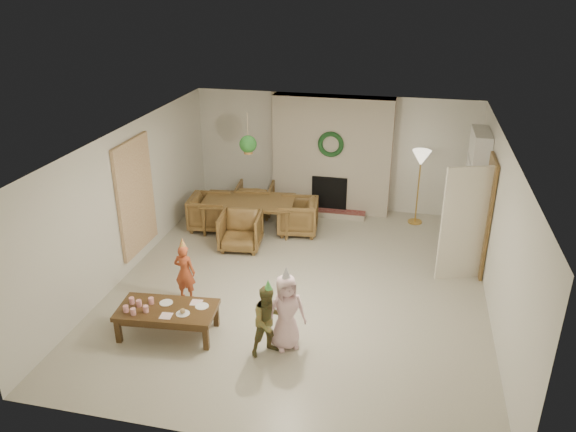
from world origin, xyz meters
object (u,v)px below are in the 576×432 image
(dining_chair_far, at_px, (255,199))
(child_red, at_px, (185,272))
(dining_chair_right, at_px, (298,216))
(coffee_table_top, at_px, (167,310))
(dining_chair_left, at_px, (210,212))
(child_pink, at_px, (286,312))
(child_plaid, at_px, (269,321))
(dining_chair_near, at_px, (241,231))
(dining_table, at_px, (248,216))

(dining_chair_far, bearing_deg, child_red, 81.39)
(dining_chair_far, xyz_separation_m, dining_chair_right, (1.08, -0.69, 0.00))
(child_red, bearing_deg, coffee_table_top, 99.00)
(dining_chair_left, bearing_deg, dining_chair_right, -90.00)
(dining_chair_left, bearing_deg, child_pink, -151.50)
(dining_chair_left, relative_size, dining_chair_right, 1.00)
(coffee_table_top, relative_size, child_plaid, 1.35)
(dining_chair_far, distance_m, child_plaid, 4.79)
(child_red, distance_m, child_plaid, 1.95)
(dining_chair_far, height_order, dining_chair_right, same)
(dining_chair_far, relative_size, dining_chair_left, 1.00)
(dining_chair_near, relative_size, dining_chair_far, 1.00)
(dining_chair_near, distance_m, child_red, 1.93)
(dining_chair_near, bearing_deg, dining_chair_right, 38.66)
(dining_chair_far, height_order, child_plaid, child_plaid)
(dining_chair_near, xyz_separation_m, dining_chair_far, (-0.17, 1.59, 0.00))
(dining_table, xyz_separation_m, dining_chair_far, (-0.08, 0.79, 0.03))
(dining_chair_far, height_order, child_red, child_red)
(dining_chair_near, distance_m, dining_chair_right, 1.28)
(dining_chair_near, bearing_deg, dining_chair_far, 90.00)
(coffee_table_top, distance_m, child_plaid, 1.53)
(child_plaid, bearing_deg, child_pink, 5.93)
(child_plaid, bearing_deg, dining_table, 70.66)
(coffee_table_top, distance_m, child_pink, 1.73)
(dining_chair_near, bearing_deg, child_plaid, -72.06)
(dining_chair_right, bearing_deg, dining_chair_near, -51.34)
(coffee_table_top, bearing_deg, child_plaid, -9.35)
(child_plaid, bearing_deg, coffee_table_top, 136.15)
(dining_table, relative_size, coffee_table_top, 1.30)
(dining_chair_left, distance_m, child_plaid, 4.28)
(dining_chair_far, xyz_separation_m, child_plaid, (1.49, -4.55, 0.16))
(child_red, distance_m, child_pink, 2.03)
(dining_chair_left, distance_m, child_red, 2.67)
(dining_chair_near, relative_size, coffee_table_top, 0.56)
(dining_chair_right, relative_size, child_plaid, 0.75)
(dining_chair_left, xyz_separation_m, child_red, (0.55, -2.61, 0.12))
(dining_table, bearing_deg, child_plaid, -75.58)
(dining_chair_near, relative_size, child_red, 0.82)
(dining_chair_right, xyz_separation_m, child_red, (-1.23, -2.80, 0.12))
(dining_chair_near, relative_size, child_pink, 0.70)
(coffee_table_top, xyz_separation_m, child_pink, (1.72, 0.09, 0.16))
(child_pink, bearing_deg, dining_chair_near, 85.55)
(dining_chair_right, bearing_deg, dining_chair_left, -90.00)
(dining_table, xyz_separation_m, dining_chair_right, (0.99, 0.11, 0.03))
(coffee_table_top, bearing_deg, dining_chair_left, 95.33)
(child_red, xyz_separation_m, child_pink, (1.84, -0.86, 0.08))
(dining_chair_left, bearing_deg, child_plaid, -155.17)
(dining_chair_far, relative_size, child_pink, 0.70)
(dining_chair_far, height_order, coffee_table_top, dining_chair_far)
(child_pink, bearing_deg, dining_chair_right, 66.22)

